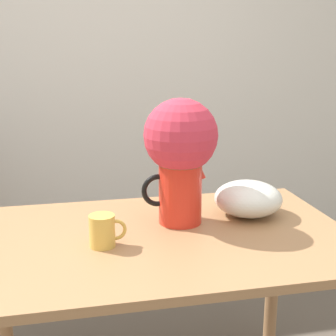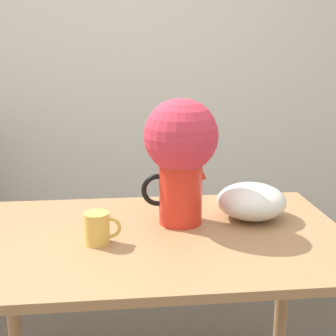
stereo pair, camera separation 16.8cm
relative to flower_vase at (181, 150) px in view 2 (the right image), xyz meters
The scene contains 5 objects.
wall_back 1.76m from the flower_vase, 96.18° to the left, with size 8.00×0.05×2.60m.
table 0.41m from the flower_vase, 131.44° to the right, with size 1.33×0.84×0.78m.
flower_vase is the anchor object (origin of this frame).
coffee_mug 0.40m from the flower_vase, 151.68° to the right, with size 0.12×0.08×0.11m.
white_bowl 0.35m from the flower_vase, ahead, with size 0.26×0.26×0.13m.
Camera 2 is at (-0.03, -1.40, 1.41)m, focal length 50.00 mm.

